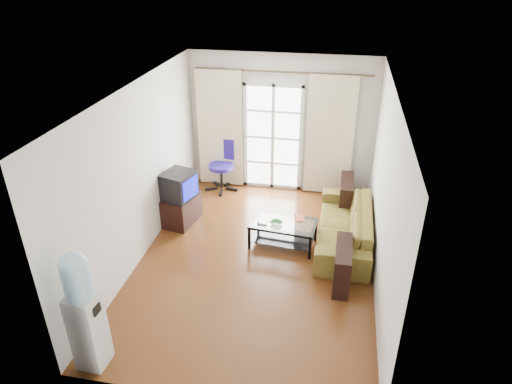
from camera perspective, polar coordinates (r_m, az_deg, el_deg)
floor at (r=7.30m, az=0.03°, el=-8.44°), size 5.20×5.20×0.00m
ceiling at (r=6.09m, az=0.04°, el=12.44°), size 5.20×5.20×0.00m
wall_back at (r=8.95m, az=3.17°, el=8.48°), size 3.60×0.02×2.70m
wall_front at (r=4.49m, az=-6.34°, el=-13.91°), size 3.60×0.02×2.70m
wall_left at (r=7.11m, az=-14.38°, el=2.24°), size 0.02×5.20×2.70m
wall_right at (r=6.53m, az=15.75°, el=-0.32°), size 0.02×5.20×2.70m
french_door at (r=9.01m, az=2.12°, el=6.78°), size 1.16×0.06×2.15m
curtain_rod at (r=8.56m, az=3.26°, el=14.77°), size 3.30×0.04×0.04m
curtain_left at (r=9.11m, az=-4.52°, el=7.80°), size 0.90×0.07×2.35m
curtain_right at (r=8.82m, az=9.20°, el=6.83°), size 0.90×0.07×2.35m
radiator at (r=9.19m, az=7.86°, el=1.89°), size 0.64×0.12×0.64m
sofa at (r=7.68m, az=10.99°, el=-4.13°), size 2.17×0.87×0.63m
coffee_table at (r=7.50m, az=3.41°, el=-4.81°), size 1.11×0.70×0.43m
bowl at (r=7.35m, az=2.56°, el=-3.90°), size 0.33×0.33×0.05m
book at (r=7.52m, az=4.90°, el=-3.30°), size 0.23×0.26×0.02m
remote at (r=7.34m, az=0.75°, el=-4.07°), size 0.16×0.07×0.02m
tv_stand at (r=8.22m, az=-9.38°, el=-2.10°), size 0.59×0.78×0.52m
crt_tv at (r=7.94m, az=-9.78°, el=0.85°), size 0.63×0.64×0.48m
task_chair at (r=9.28m, az=-4.27°, el=2.14°), size 0.78×0.78×1.01m
water_cooler at (r=5.54m, az=-20.74°, el=-13.52°), size 0.35×0.34×1.58m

